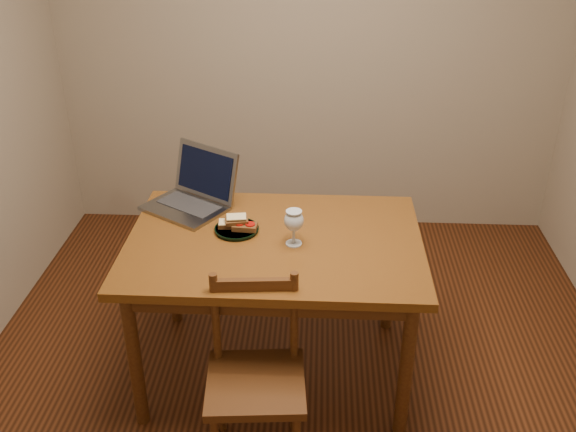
{
  "coord_description": "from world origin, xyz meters",
  "views": [
    {
      "loc": [
        0.07,
        -2.36,
        2.17
      ],
      "look_at": [
        -0.06,
        0.17,
        0.8
      ],
      "focal_mm": 40.0,
      "sensor_mm": 36.0,
      "label": 1
    }
  ],
  "objects_px": {
    "table": "(275,256)",
    "plate": "(237,229)",
    "laptop": "(195,191)",
    "milk_glass": "(294,228)",
    "chair": "(255,370)"
  },
  "relations": [
    {
      "from": "table",
      "to": "plate",
      "type": "distance_m",
      "value": 0.21
    },
    {
      "from": "chair",
      "to": "milk_glass",
      "type": "height_order",
      "value": "milk_glass"
    },
    {
      "from": "laptop",
      "to": "table",
      "type": "bearing_deg",
      "value": -5.4
    },
    {
      "from": "table",
      "to": "laptop",
      "type": "distance_m",
      "value": 0.54
    },
    {
      "from": "table",
      "to": "chair",
      "type": "relative_size",
      "value": 3.14
    },
    {
      "from": "table",
      "to": "plate",
      "type": "bearing_deg",
      "value": 160.03
    },
    {
      "from": "plate",
      "to": "milk_glass",
      "type": "xyz_separation_m",
      "value": [
        0.26,
        -0.1,
        0.07
      ]
    },
    {
      "from": "chair",
      "to": "laptop",
      "type": "height_order",
      "value": "laptop"
    },
    {
      "from": "plate",
      "to": "table",
      "type": "bearing_deg",
      "value": -19.97
    },
    {
      "from": "table",
      "to": "plate",
      "type": "height_order",
      "value": "plate"
    },
    {
      "from": "chair",
      "to": "milk_glass",
      "type": "bearing_deg",
      "value": 70.24
    },
    {
      "from": "plate",
      "to": "laptop",
      "type": "bearing_deg",
      "value": 132.67
    },
    {
      "from": "chair",
      "to": "milk_glass",
      "type": "relative_size",
      "value": 2.51
    },
    {
      "from": "plate",
      "to": "milk_glass",
      "type": "distance_m",
      "value": 0.29
    },
    {
      "from": "chair",
      "to": "milk_glass",
      "type": "distance_m",
      "value": 0.62
    }
  ]
}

